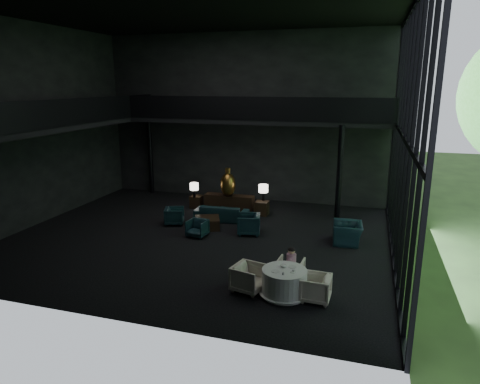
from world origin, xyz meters
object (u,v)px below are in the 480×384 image
(side_table_left, at_px, (196,202))
(lounge_armchair_west, at_px, (174,215))
(dining_table, at_px, (284,284))
(bronze_urn, at_px, (228,184))
(table_lamp_right, at_px, (263,189))
(window_armchair, at_px, (348,229))
(side_table_right, at_px, (262,208))
(dining_chair_north, at_px, (290,269))
(dining_chair_west, at_px, (249,276))
(child, at_px, (291,257))
(sofa, at_px, (222,209))
(console, at_px, (229,203))
(lounge_armchair_east, at_px, (249,222))
(dining_chair_east, at_px, (316,287))
(coffee_table, at_px, (207,223))
(table_lamp_left, at_px, (194,187))
(lounge_armchair_south, at_px, (197,228))

(side_table_left, distance_m, lounge_armchair_west, 2.52)
(dining_table, bearing_deg, bronze_urn, 119.23)
(lounge_armchair_west, bearing_deg, dining_table, -150.09)
(table_lamp_right, xyz_separation_m, window_armchair, (3.81, -2.66, -0.57))
(side_table_right, height_order, dining_chair_north, dining_chair_north)
(dining_chair_west, xyz_separation_m, child, (1.02, 0.94, 0.30))
(window_armchair, xyz_separation_m, child, (-1.42, -3.65, 0.20))
(table_lamp_right, bearing_deg, sofa, -135.22)
(console, bearing_deg, lounge_armchair_west, -120.97)
(lounge_armchair_east, bearing_deg, dining_chair_east, 22.23)
(coffee_table, bearing_deg, dining_chair_west, -56.93)
(table_lamp_left, bearing_deg, sofa, -34.87)
(coffee_table, distance_m, dining_chair_west, 5.58)
(coffee_table, bearing_deg, sofa, 78.85)
(table_lamp_left, distance_m, dining_chair_east, 9.55)
(coffee_table, distance_m, child, 5.54)
(lounge_armchair_west, distance_m, dining_chair_north, 6.69)
(lounge_armchair_south, xyz_separation_m, dining_chair_east, (4.90, -3.67, 0.07))
(lounge_armchair_east, height_order, window_armchair, window_armchair)
(table_lamp_left, height_order, lounge_armchair_south, table_lamp_left)
(bronze_urn, distance_m, dining_chair_north, 7.41)
(table_lamp_right, height_order, dining_chair_north, table_lamp_right)
(dining_chair_east, bearing_deg, sofa, -139.10)
(console, distance_m, bronze_urn, 0.92)
(side_table_right, xyz_separation_m, dining_table, (2.36, -7.00, 0.02))
(lounge_armchair_west, bearing_deg, dining_chair_east, -146.35)
(lounge_armchair_east, distance_m, coffee_table, 1.81)
(lounge_armchair_west, relative_size, dining_table, 0.55)
(lounge_armchair_west, bearing_deg, table_lamp_left, -18.02)
(sofa, bearing_deg, table_lamp_left, -37.86)
(side_table_left, xyz_separation_m, dining_table, (5.56, -7.21, 0.05))
(bronze_urn, distance_m, child, 7.37)
(table_lamp_right, relative_size, coffee_table, 0.73)
(window_armchair, height_order, child, window_armchair)
(side_table_left, xyz_separation_m, window_armchair, (7.01, -2.66, 0.27))
(side_table_left, relative_size, child, 0.93)
(sofa, height_order, dining_chair_west, sofa)
(console, bearing_deg, side_table_left, -178.41)
(dining_chair_north, height_order, dining_chair_east, dining_chair_east)
(console, height_order, lounge_armchair_east, lounge_armchair_east)
(table_lamp_left, relative_size, child, 1.10)
(console, relative_size, dining_chair_east, 2.85)
(side_table_right, xyz_separation_m, dining_chair_north, (2.37, -6.11, 0.07))
(side_table_left, distance_m, window_armchair, 7.50)
(side_table_left, relative_size, table_lamp_left, 0.85)
(side_table_left, distance_m, lounge_armchair_east, 4.31)
(bronze_urn, relative_size, dining_chair_east, 1.60)
(console, bearing_deg, table_lamp_right, -1.54)
(table_lamp_left, xyz_separation_m, dining_chair_east, (6.42, -7.04, -0.64))
(coffee_table, relative_size, dining_chair_west, 1.07)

